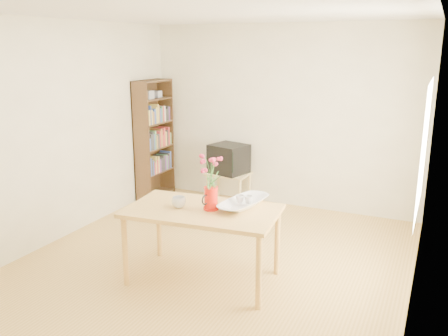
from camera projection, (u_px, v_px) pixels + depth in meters
The scene contains 11 objects.
room at pixel (214, 146), 4.80m from camera, with size 4.50×4.50×4.50m.
table at pixel (203, 216), 4.63m from camera, with size 1.54×0.97×0.75m.
tv_stand at pixel (229, 177), 7.06m from camera, with size 0.60×0.45×0.46m.
bookshelf at pixel (154, 144), 7.22m from camera, with size 0.28×0.70×1.80m.
pitcher at pixel (211, 199), 4.57m from camera, with size 0.15×0.23×0.23m.
flowers at pixel (211, 170), 4.50m from camera, with size 0.26×0.26×0.37m, color #C52E53, non-canonical shape.
mug at pixel (179, 202), 4.64m from camera, with size 0.14×0.14×0.11m, color white.
bowl at pixel (244, 186), 4.62m from camera, with size 0.44×0.44×0.42m, color white.
teacup_a at pixel (240, 190), 4.65m from camera, with size 0.07×0.07×0.07m, color white.
teacup_b at pixel (249, 190), 4.63m from camera, with size 0.07×0.07×0.07m, color white.
television at pixel (229, 158), 7.00m from camera, with size 0.59×0.56×0.43m.
Camera 1 is at (2.11, -4.22, 2.29)m, focal length 38.00 mm.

